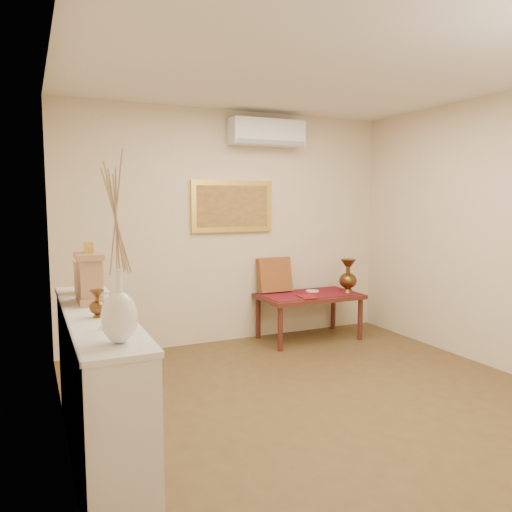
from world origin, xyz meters
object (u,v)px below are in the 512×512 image
display_ledge (98,386)px  mantel_clock (90,277)px  brass_urn_tall (348,272)px  low_table (309,299)px  wooden_chest (86,277)px  white_vase (117,249)px

display_ledge → mantel_clock: mantel_clock is taller
brass_urn_tall → low_table: brass_urn_tall is taller
brass_urn_tall → wooden_chest: wooden_chest is taller
wooden_chest → low_table: bearing=24.4°
low_table → display_ledge: bearing=-144.9°
display_ledge → mantel_clock: bearing=88.7°
white_vase → mantel_clock: size_ratio=2.24×
white_vase → display_ledge: size_ratio=0.45×
display_ledge → mantel_clock: 0.73m
display_ledge → brass_urn_tall: bearing=29.3°
mantel_clock → low_table: 3.17m
low_table → wooden_chest: bearing=-155.6°
low_table → brass_urn_tall: bearing=-12.3°
mantel_clock → wooden_chest: (0.01, 0.38, -0.05)m
display_ledge → low_table: size_ratio=1.68×
brass_urn_tall → wooden_chest: bearing=-160.7°
brass_urn_tall → display_ledge: brass_urn_tall is taller
display_ledge → low_table: 3.27m
mantel_clock → low_table: bearing=30.7°
display_ledge → wooden_chest: wooden_chest is taller
white_vase → display_ledge: bearing=91.7°
brass_urn_tall → wooden_chest: size_ratio=2.00×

